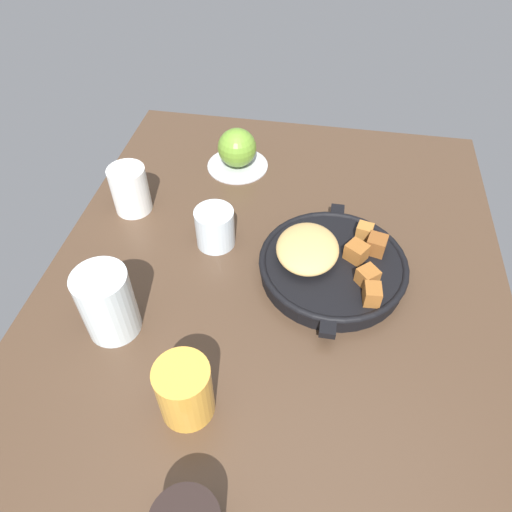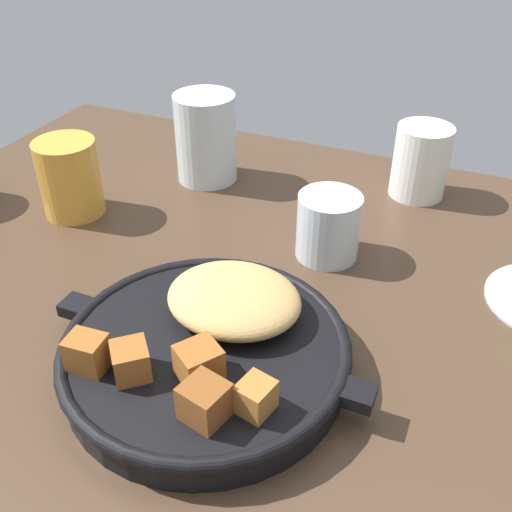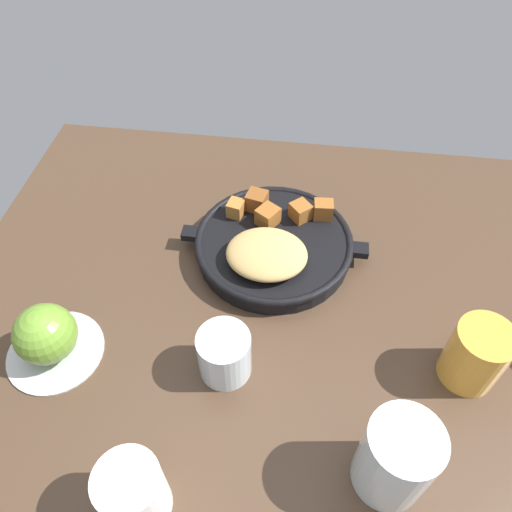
% 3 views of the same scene
% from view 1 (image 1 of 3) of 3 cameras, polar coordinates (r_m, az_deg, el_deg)
% --- Properties ---
extents(ground_plane, '(0.95, 0.77, 0.02)m').
position_cam_1_polar(ground_plane, '(0.80, 2.35, -2.52)').
color(ground_plane, '#473323').
extents(cast_iron_skillet, '(0.29, 0.24, 0.06)m').
position_cam_1_polar(cast_iron_skillet, '(0.78, 9.03, -0.90)').
color(cast_iron_skillet, black).
rests_on(cast_iron_skillet, ground_plane).
extents(saucer_plate, '(0.13, 0.13, 0.01)m').
position_cam_1_polar(saucer_plate, '(1.01, -2.24, 10.97)').
color(saucer_plate, '#B7BABF').
rests_on(saucer_plate, ground_plane).
extents(red_apple, '(0.08, 0.08, 0.08)m').
position_cam_1_polar(red_apple, '(0.99, -2.32, 12.99)').
color(red_apple, olive).
rests_on(red_apple, saucer_plate).
extents(water_glass_short, '(0.07, 0.07, 0.07)m').
position_cam_1_polar(water_glass_short, '(0.82, -5.01, 3.46)').
color(water_glass_short, silver).
rests_on(water_glass_short, ground_plane).
extents(juice_glass_amber, '(0.07, 0.07, 0.09)m').
position_cam_1_polar(juice_glass_amber, '(0.62, -8.65, -15.84)').
color(juice_glass_amber, gold).
rests_on(juice_glass_amber, ground_plane).
extents(white_creamer_pitcher, '(0.07, 0.07, 0.09)m').
position_cam_1_polar(white_creamer_pitcher, '(0.91, -15.03, 7.79)').
color(white_creamer_pitcher, white).
rests_on(white_creamer_pitcher, ground_plane).
extents(water_glass_tall, '(0.08, 0.08, 0.11)m').
position_cam_1_polar(water_glass_tall, '(0.71, -17.59, -5.47)').
color(water_glass_tall, silver).
rests_on(water_glass_tall, ground_plane).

